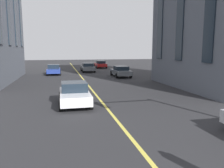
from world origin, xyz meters
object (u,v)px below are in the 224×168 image
(car_grey_trailing, at_px, (121,71))
(car_white_mid, at_px, (74,94))
(car_red_parked_b, at_px, (100,64))
(car_blue_oncoming, at_px, (54,70))
(car_grey_near, at_px, (88,67))

(car_grey_trailing, relative_size, car_white_mid, 1.13)
(car_grey_trailing, xyz_separation_m, car_white_mid, (-13.68, 6.67, -0.00))
(car_grey_trailing, bearing_deg, car_white_mid, 153.99)
(car_white_mid, xyz_separation_m, car_red_parked_b, (28.38, -6.67, 0.00))
(car_grey_trailing, relative_size, car_blue_oncoming, 1.13)
(car_white_mid, height_order, car_grey_near, car_white_mid)
(car_grey_trailing, relative_size, car_grey_near, 1.00)
(car_blue_oncoming, distance_m, car_red_parked_b, 13.14)
(car_grey_near, distance_m, car_red_parked_b, 7.83)
(car_grey_trailing, bearing_deg, car_blue_oncoming, 61.32)
(car_grey_trailing, height_order, car_grey_near, same)
(car_grey_trailing, xyz_separation_m, car_blue_oncoming, (4.58, 8.36, -0.00))
(car_blue_oncoming, bearing_deg, car_red_parked_b, -39.55)
(car_red_parked_b, bearing_deg, car_white_mid, 166.77)
(car_grey_trailing, distance_m, car_red_parked_b, 14.71)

